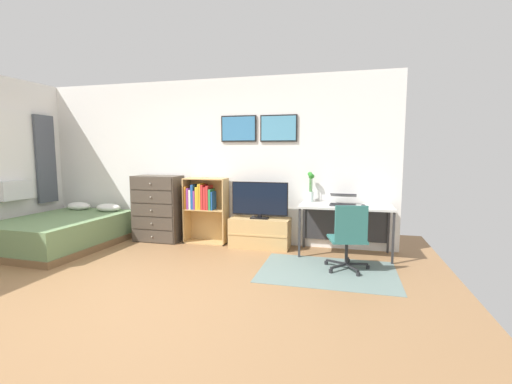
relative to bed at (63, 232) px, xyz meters
name	(u,v)px	position (x,y,z in m)	size (l,w,h in m)	color
ground_plane	(124,294)	(2.09, -1.41, -0.25)	(7.20, 7.20, 0.00)	#936B44
wall_back_with_posters	(210,161)	(2.11, 1.02, 1.11)	(6.12, 0.09, 2.70)	white
area_rug	(327,271)	(4.15, -0.15, -0.24)	(1.70, 1.20, 0.01)	slate
bed	(63,232)	(0.00, 0.00, 0.00)	(1.50, 1.96, 0.61)	brown
dresser	(158,208)	(1.27, 0.75, 0.31)	(0.79, 0.46, 1.11)	#4C4238
bookshelf	(204,204)	(2.07, 0.81, 0.41)	(0.71, 0.30, 1.08)	tan
tv_stand	(260,233)	(3.05, 0.76, -0.01)	(0.94, 0.41, 0.47)	tan
television	(260,200)	(3.05, 0.74, 0.51)	(0.90, 0.16, 0.58)	black
desk	(345,213)	(4.35, 0.74, 0.36)	(1.32, 0.61, 0.74)	silver
office_chair	(349,236)	(4.40, -0.07, 0.21)	(0.58, 0.57, 0.86)	#232326
laptop	(343,200)	(4.32, 0.72, 0.56)	(0.39, 0.41, 0.16)	#333338
computer_mouse	(363,205)	(4.60, 0.59, 0.51)	(0.06, 0.10, 0.03)	#262628
bamboo_vase	(311,186)	(3.83, 0.88, 0.74)	(0.10, 0.11, 0.47)	silver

